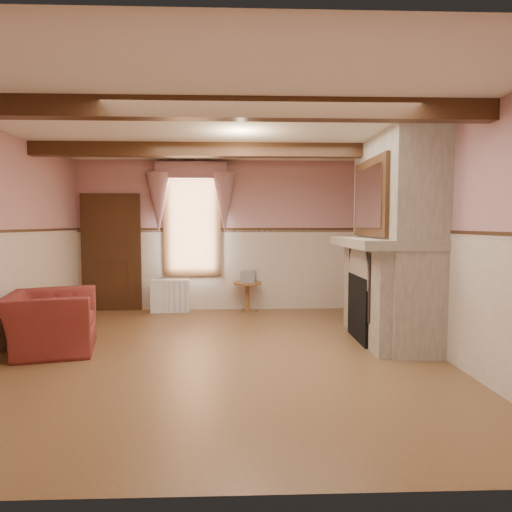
{
  "coord_description": "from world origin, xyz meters",
  "views": [
    {
      "loc": [
        0.28,
        -5.6,
        1.61
      ],
      "look_at": [
        0.51,
        0.8,
        1.16
      ],
      "focal_mm": 32.0,
      "sensor_mm": 36.0,
      "label": 1
    }
  ],
  "objects_px": {
    "armchair": "(51,322)",
    "radiator": "(170,296)",
    "mantel_clock": "(369,230)",
    "bowl": "(387,235)",
    "oil_lamp": "(373,228)",
    "side_table": "(247,297)"
  },
  "relations": [
    {
      "from": "armchair",
      "to": "radiator",
      "type": "xyz_separation_m",
      "value": [
        1.12,
        2.52,
        -0.08
      ]
    },
    {
      "from": "armchair",
      "to": "mantel_clock",
      "type": "relative_size",
      "value": 4.83
    },
    {
      "from": "armchair",
      "to": "radiator",
      "type": "distance_m",
      "value": 2.76
    },
    {
      "from": "bowl",
      "to": "oil_lamp",
      "type": "xyz_separation_m",
      "value": [
        0.0,
        0.62,
        0.1
      ]
    },
    {
      "from": "side_table",
      "to": "oil_lamp",
      "type": "distance_m",
      "value": 2.78
    },
    {
      "from": "side_table",
      "to": "radiator",
      "type": "relative_size",
      "value": 0.79
    },
    {
      "from": "side_table",
      "to": "radiator",
      "type": "bearing_deg",
      "value": 180.0
    },
    {
      "from": "oil_lamp",
      "to": "side_table",
      "type": "bearing_deg",
      "value": 137.43
    },
    {
      "from": "bowl",
      "to": "oil_lamp",
      "type": "relative_size",
      "value": 1.24
    },
    {
      "from": "radiator",
      "to": "bowl",
      "type": "distance_m",
      "value": 4.13
    },
    {
      "from": "bowl",
      "to": "radiator",
      "type": "bearing_deg",
      "value": 144.64
    },
    {
      "from": "armchair",
      "to": "mantel_clock",
      "type": "xyz_separation_m",
      "value": [
        4.35,
        1.06,
        1.14
      ]
    },
    {
      "from": "side_table",
      "to": "oil_lamp",
      "type": "bearing_deg",
      "value": -42.57
    },
    {
      "from": "side_table",
      "to": "radiator",
      "type": "xyz_separation_m",
      "value": [
        -1.41,
        0.0,
        0.02
      ]
    },
    {
      "from": "bowl",
      "to": "oil_lamp",
      "type": "distance_m",
      "value": 0.63
    },
    {
      "from": "radiator",
      "to": "bowl",
      "type": "bearing_deg",
      "value": -38.69
    },
    {
      "from": "armchair",
      "to": "oil_lamp",
      "type": "height_order",
      "value": "oil_lamp"
    },
    {
      "from": "radiator",
      "to": "mantel_clock",
      "type": "distance_m",
      "value": 3.75
    },
    {
      "from": "armchair",
      "to": "mantel_clock",
      "type": "height_order",
      "value": "mantel_clock"
    },
    {
      "from": "radiator",
      "to": "oil_lamp",
      "type": "xyz_separation_m",
      "value": [
        3.23,
        -1.67,
        1.26
      ]
    },
    {
      "from": "armchair",
      "to": "oil_lamp",
      "type": "xyz_separation_m",
      "value": [
        4.35,
        0.85,
        1.18
      ]
    },
    {
      "from": "radiator",
      "to": "oil_lamp",
      "type": "relative_size",
      "value": 2.5
    }
  ]
}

